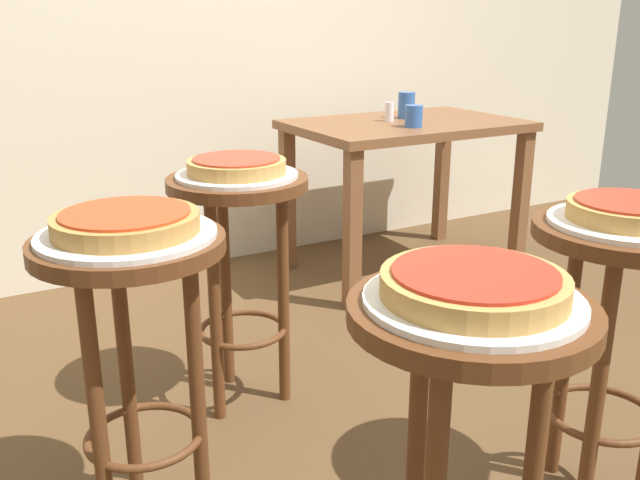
{
  "coord_description": "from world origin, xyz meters",
  "views": [
    {
      "loc": [
        -1.01,
        -1.59,
        1.19
      ],
      "look_at": [
        -0.2,
        -0.16,
        0.66
      ],
      "focal_mm": 39.47,
      "sensor_mm": 36.0,
      "label": 1
    }
  ],
  "objects_px": {
    "pizza_foreground": "(474,284)",
    "condiment_shaker": "(389,112)",
    "stool_middle": "(617,300)",
    "dining_table": "(405,145)",
    "serving_plate_middle": "(628,222)",
    "stool_leftside": "(134,316)",
    "pizza_middle": "(630,210)",
    "cup_far_edge": "(406,105)",
    "stool_foreground": "(466,402)",
    "serving_plate_leftside": "(127,235)",
    "serving_plate_rear": "(237,175)",
    "pizza_leftside": "(126,222)",
    "cup_near_edge": "(414,116)",
    "stool_rear": "(239,237)",
    "serving_plate_foreground": "(473,300)",
    "pizza_rear": "(237,166)"
  },
  "relations": [
    {
      "from": "stool_foreground",
      "to": "pizza_middle",
      "type": "distance_m",
      "value": 0.68
    },
    {
      "from": "cup_near_edge",
      "to": "cup_far_edge",
      "type": "bearing_deg",
      "value": 60.67
    },
    {
      "from": "stool_middle",
      "to": "serving_plate_leftside",
      "type": "distance_m",
      "value": 1.13
    },
    {
      "from": "dining_table",
      "to": "cup_far_edge",
      "type": "bearing_deg",
      "value": 54.4
    },
    {
      "from": "serving_plate_rear",
      "to": "cup_near_edge",
      "type": "distance_m",
      "value": 1.23
    },
    {
      "from": "stool_foreground",
      "to": "serving_plate_leftside",
      "type": "bearing_deg",
      "value": 122.0
    },
    {
      "from": "stool_middle",
      "to": "cup_far_edge",
      "type": "height_order",
      "value": "cup_far_edge"
    },
    {
      "from": "stool_foreground",
      "to": "serving_plate_middle",
      "type": "bearing_deg",
      "value": 16.29
    },
    {
      "from": "serving_plate_foreground",
      "to": "stool_middle",
      "type": "bearing_deg",
      "value": 16.29
    },
    {
      "from": "stool_leftside",
      "to": "cup_near_edge",
      "type": "xyz_separation_m",
      "value": [
        1.52,
        1.02,
        0.22
      ]
    },
    {
      "from": "pizza_middle",
      "to": "cup_near_edge",
      "type": "bearing_deg",
      "value": 71.33
    },
    {
      "from": "pizza_leftside",
      "to": "dining_table",
      "type": "bearing_deg",
      "value": 36.53
    },
    {
      "from": "serving_plate_middle",
      "to": "condiment_shaker",
      "type": "distance_m",
      "value": 1.75
    },
    {
      "from": "pizza_middle",
      "to": "serving_plate_middle",
      "type": "bearing_deg",
      "value": 0.0
    },
    {
      "from": "dining_table",
      "to": "cup_far_edge",
      "type": "relative_size",
      "value": 8.46
    },
    {
      "from": "stool_middle",
      "to": "serving_plate_leftside",
      "type": "xyz_separation_m",
      "value": [
        -1.02,
        0.46,
        0.19
      ]
    },
    {
      "from": "serving_plate_foreground",
      "to": "cup_far_edge",
      "type": "distance_m",
      "value": 2.27
    },
    {
      "from": "pizza_foreground",
      "to": "condiment_shaker",
      "type": "distance_m",
      "value": 2.17
    },
    {
      "from": "stool_foreground",
      "to": "serving_plate_rear",
      "type": "distance_m",
      "value": 1.09
    },
    {
      "from": "stool_foreground",
      "to": "dining_table",
      "type": "bearing_deg",
      "value": 56.79
    },
    {
      "from": "stool_leftside",
      "to": "serving_plate_rear",
      "type": "relative_size",
      "value": 2.04
    },
    {
      "from": "pizza_foreground",
      "to": "condiment_shaker",
      "type": "relative_size",
      "value": 3.57
    },
    {
      "from": "stool_middle",
      "to": "pizza_leftside",
      "type": "relative_size",
      "value": 2.35
    },
    {
      "from": "cup_far_edge",
      "to": "pizza_foreground",
      "type": "bearing_deg",
      "value": -123.31
    },
    {
      "from": "pizza_leftside",
      "to": "cup_near_edge",
      "type": "xyz_separation_m",
      "value": [
        1.52,
        1.02,
        0.0
      ]
    },
    {
      "from": "stool_leftside",
      "to": "dining_table",
      "type": "relative_size",
      "value": 0.71
    },
    {
      "from": "pizza_middle",
      "to": "cup_far_edge",
      "type": "height_order",
      "value": "cup_far_edge"
    },
    {
      "from": "serving_plate_rear",
      "to": "dining_table",
      "type": "distance_m",
      "value": 1.39
    },
    {
      "from": "serving_plate_foreground",
      "to": "serving_plate_leftside",
      "type": "distance_m",
      "value": 0.76
    },
    {
      "from": "stool_leftside",
      "to": "stool_rear",
      "type": "xyz_separation_m",
      "value": [
        0.44,
        0.43,
        0.0
      ]
    },
    {
      "from": "serving_plate_middle",
      "to": "pizza_middle",
      "type": "xyz_separation_m",
      "value": [
        0.0,
        0.0,
        0.03
      ]
    },
    {
      "from": "stool_rear",
      "to": "serving_plate_leftside",
      "type": "bearing_deg",
      "value": -135.5
    },
    {
      "from": "stool_middle",
      "to": "dining_table",
      "type": "distance_m",
      "value": 1.75
    },
    {
      "from": "pizza_rear",
      "to": "pizza_foreground",
      "type": "bearing_deg",
      "value": -91.82
    },
    {
      "from": "pizza_foreground",
      "to": "dining_table",
      "type": "distance_m",
      "value": 2.19
    },
    {
      "from": "stool_foreground",
      "to": "dining_table",
      "type": "xyz_separation_m",
      "value": [
        1.19,
        1.83,
        0.06
      ]
    },
    {
      "from": "serving_plate_foreground",
      "to": "serving_plate_middle",
      "type": "xyz_separation_m",
      "value": [
        0.61,
        0.18,
        0.0
      ]
    },
    {
      "from": "stool_middle",
      "to": "dining_table",
      "type": "bearing_deg",
      "value": 70.55
    },
    {
      "from": "stool_middle",
      "to": "stool_leftside",
      "type": "relative_size",
      "value": 1.0
    },
    {
      "from": "stool_rear",
      "to": "pizza_leftside",
      "type": "bearing_deg",
      "value": -135.5
    },
    {
      "from": "stool_leftside",
      "to": "cup_near_edge",
      "type": "height_order",
      "value": "cup_near_edge"
    },
    {
      "from": "stool_foreground",
      "to": "stool_rear",
      "type": "relative_size",
      "value": 1.0
    },
    {
      "from": "serving_plate_middle",
      "to": "stool_leftside",
      "type": "distance_m",
      "value": 1.13
    },
    {
      "from": "serving_plate_rear",
      "to": "cup_far_edge",
      "type": "height_order",
      "value": "cup_far_edge"
    },
    {
      "from": "serving_plate_middle",
      "to": "condiment_shaker",
      "type": "xyz_separation_m",
      "value": [
        0.51,
        1.68,
        0.02
      ]
    },
    {
      "from": "stool_foreground",
      "to": "stool_middle",
      "type": "xyz_separation_m",
      "value": [
        0.61,
        0.18,
        0.0
      ]
    },
    {
      "from": "stool_foreground",
      "to": "dining_table",
      "type": "height_order",
      "value": "stool_foreground"
    },
    {
      "from": "stool_foreground",
      "to": "pizza_leftside",
      "type": "relative_size",
      "value": 2.35
    },
    {
      "from": "stool_foreground",
      "to": "pizza_leftside",
      "type": "bearing_deg",
      "value": 122.0
    },
    {
      "from": "pizza_foreground",
      "to": "pizza_middle",
      "type": "relative_size",
      "value": 1.12
    }
  ]
}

